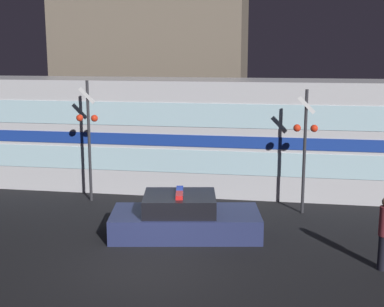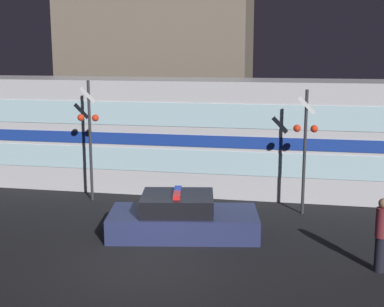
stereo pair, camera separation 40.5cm
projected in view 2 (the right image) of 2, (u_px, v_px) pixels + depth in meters
ground_plane at (149, 264)px, 13.40m from camera, size 120.00×120.00×0.00m
train at (198, 135)px, 20.34m from camera, size 23.99×2.85×4.19m
police_car at (182, 218)px, 15.43m from camera, size 4.53×2.63×1.33m
pedestrian at (381, 234)px, 12.78m from camera, size 0.31×0.31×1.84m
crossing_signal_near at (305, 142)px, 17.00m from camera, size 0.78×0.29×4.06m
crossing_signal_far at (89, 131)px, 18.56m from camera, size 0.78×0.29×4.25m
building_left at (158, 69)px, 27.91m from camera, size 9.53×4.68×8.56m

